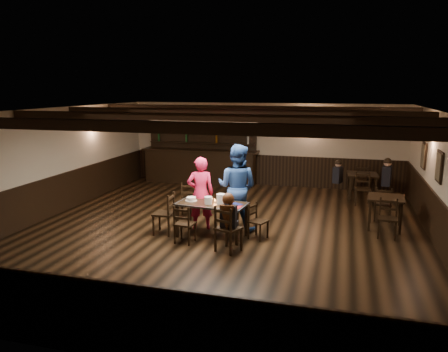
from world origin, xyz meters
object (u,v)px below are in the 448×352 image
(man_blue, at_px, (237,187))
(cake, at_px, (191,199))
(chair_near_left, at_px, (183,222))
(woman_pink, at_px, (201,193))
(chair_near_right, at_px, (226,226))
(bar_counter, at_px, (201,162))
(dining_table, at_px, (212,207))

(man_blue, relative_size, cake, 7.51)
(chair_near_left, relative_size, woman_pink, 0.49)
(chair_near_right, bearing_deg, woman_pink, 126.48)
(bar_counter, bearing_deg, chair_near_left, -74.95)
(cake, bearing_deg, chair_near_left, -85.01)
(chair_near_right, height_order, woman_pink, woman_pink)
(chair_near_right, height_order, cake, chair_near_right)
(woman_pink, bearing_deg, bar_counter, -92.43)
(chair_near_right, distance_m, woman_pink, 1.61)
(dining_table, height_order, woman_pink, woman_pink)
(chair_near_right, relative_size, bar_counter, 0.24)
(bar_counter, bearing_deg, man_blue, -62.19)
(dining_table, height_order, chair_near_left, chair_near_left)
(dining_table, xyz_separation_m, bar_counter, (-1.99, 5.18, 0.06))
(chair_near_left, bearing_deg, chair_near_right, -13.71)
(dining_table, bearing_deg, bar_counter, 111.00)
(woman_pink, bearing_deg, dining_table, 110.82)
(dining_table, relative_size, chair_near_left, 1.90)
(chair_near_right, relative_size, woman_pink, 0.56)
(woman_pink, xyz_separation_m, cake, (-0.09, -0.38, -0.05))
(dining_table, bearing_deg, man_blue, 59.53)
(chair_near_left, height_order, chair_near_right, chair_near_right)
(chair_near_right, height_order, bar_counter, bar_counter)
(dining_table, distance_m, chair_near_right, 0.99)
(man_blue, height_order, cake, man_blue)
(chair_near_right, xyz_separation_m, woman_pink, (-0.94, 1.28, 0.29))
(woman_pink, relative_size, man_blue, 0.85)
(dining_table, bearing_deg, chair_near_left, -126.94)
(dining_table, xyz_separation_m, chair_near_right, (0.54, -0.82, -0.12))
(man_blue, bearing_deg, bar_counter, -53.62)
(bar_counter, bearing_deg, woman_pink, -71.48)
(dining_table, bearing_deg, cake, 171.33)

